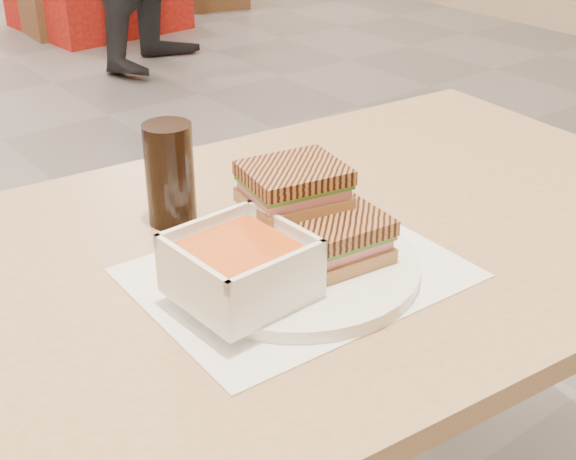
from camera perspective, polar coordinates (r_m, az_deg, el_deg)
main_table at (r=1.05m, az=0.52°, el=-6.17°), size 1.26×0.80×0.75m
tray_liner at (r=0.92m, az=0.72°, el=-3.16°), size 0.37×0.29×0.00m
plate at (r=0.91m, az=0.59°, el=-2.64°), size 0.29×0.29×0.02m
soup_bowl at (r=0.83m, az=-3.48°, el=-2.88°), size 0.14×0.14×0.07m
panini_lower at (r=0.90m, az=3.12°, el=-0.59°), size 0.13×0.11×0.05m
panini_upper at (r=0.91m, az=0.43°, el=3.22°), size 0.13×0.11×0.05m
cola_glass at (r=1.02m, az=-8.61°, el=4.05°), size 0.06×0.06×0.14m
bg_chair_1l at (r=5.27m, az=-16.64°, el=15.71°), size 0.38×0.38×0.41m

